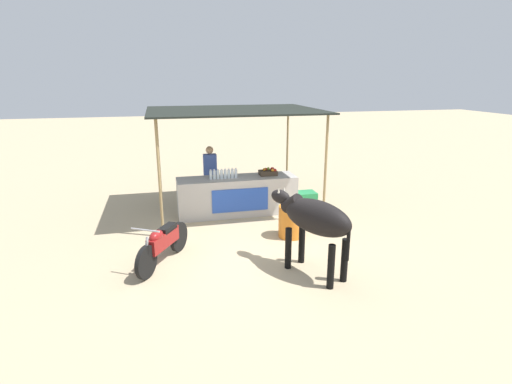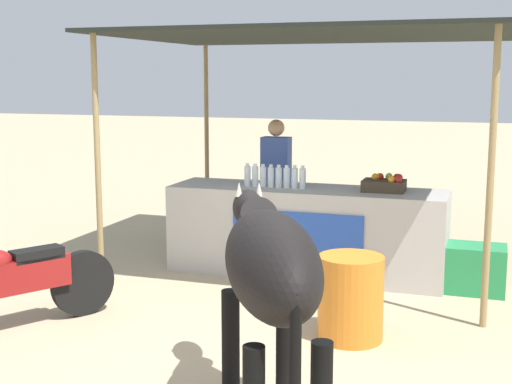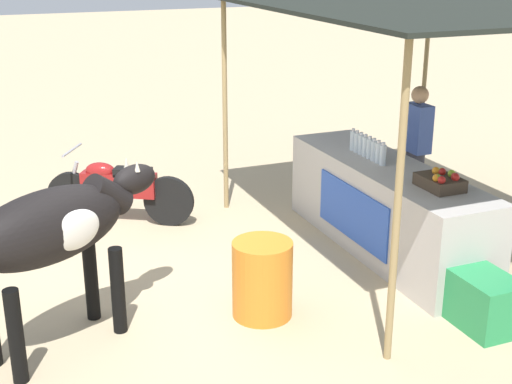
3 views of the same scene
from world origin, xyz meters
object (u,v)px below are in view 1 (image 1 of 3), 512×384
at_px(water_barrel, 291,221).
at_px(motorcycle_parked, 163,243).
at_px(stall_counter, 237,196).
at_px(vendor_behind_counter, 210,176).
at_px(cow, 314,219).
at_px(cooler_box, 304,201).
at_px(fruit_crate, 268,172).

xyz_separation_m(water_barrel, motorcycle_parked, (-2.75, -0.71, 0.07)).
xyz_separation_m(stall_counter, water_barrel, (0.84, -1.80, -0.13)).
bearing_deg(vendor_behind_counter, cow, -73.47).
bearing_deg(motorcycle_parked, vendor_behind_counter, 67.90).
xyz_separation_m(cooler_box, water_barrel, (-0.94, -1.70, 0.11)).
height_order(water_barrel, motorcycle_parked, motorcycle_parked).
distance_m(fruit_crate, water_barrel, 1.97).
height_order(fruit_crate, motorcycle_parked, fruit_crate).
bearing_deg(motorcycle_parked, water_barrel, 14.47).
relative_size(stall_counter, fruit_crate, 6.82).
bearing_deg(vendor_behind_counter, fruit_crate, -26.34).
xyz_separation_m(fruit_crate, motorcycle_parked, (-2.74, -2.56, -0.61)).
bearing_deg(cooler_box, fruit_crate, 170.96).
distance_m(cooler_box, motorcycle_parked, 4.41).
xyz_separation_m(stall_counter, cow, (0.68, -3.50, 0.55)).
height_order(fruit_crate, cooler_box, fruit_crate).
bearing_deg(fruit_crate, motorcycle_parked, -136.91).
bearing_deg(cooler_box, cow, -107.86).
bearing_deg(water_barrel, motorcycle_parked, -165.53).
bearing_deg(water_barrel, fruit_crate, 90.35).
bearing_deg(stall_counter, fruit_crate, 3.69).
xyz_separation_m(vendor_behind_counter, cooler_box, (2.36, -0.85, -0.61)).
distance_m(fruit_crate, cow, 3.56).
relative_size(vendor_behind_counter, water_barrel, 2.33).
height_order(stall_counter, cooler_box, stall_counter).
xyz_separation_m(vendor_behind_counter, cow, (1.26, -4.26, 0.18)).
bearing_deg(cow, fruit_crate, 87.61).
relative_size(water_barrel, cow, 0.40).
distance_m(vendor_behind_counter, motorcycle_parked, 3.54).
bearing_deg(cow, water_barrel, 84.64).
xyz_separation_m(vendor_behind_counter, motorcycle_parked, (-1.32, -3.26, -0.42)).
distance_m(stall_counter, vendor_behind_counter, 1.02).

